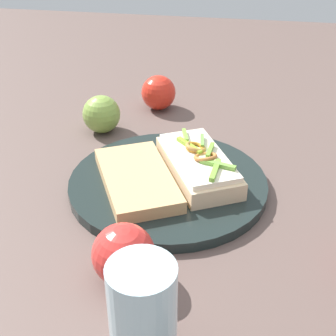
% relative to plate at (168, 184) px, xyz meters
% --- Properties ---
extents(ground_plane, '(2.00, 2.00, 0.00)m').
position_rel_plate_xyz_m(ground_plane, '(0.00, 0.00, -0.01)').
color(ground_plane, brown).
rests_on(ground_plane, ground).
extents(plate, '(0.30, 0.30, 0.02)m').
position_rel_plate_xyz_m(plate, '(0.00, 0.00, 0.00)').
color(plate, black).
rests_on(plate, ground_plane).
extents(sandwich, '(0.15, 0.19, 0.05)m').
position_rel_plate_xyz_m(sandwich, '(-0.04, -0.02, 0.03)').
color(sandwich, beige).
rests_on(sandwich, plate).
extents(bread_slice_side, '(0.16, 0.20, 0.02)m').
position_rel_plate_xyz_m(bread_slice_side, '(0.04, 0.02, 0.02)').
color(bread_slice_side, tan).
rests_on(bread_slice_side, plate).
extents(apple_0, '(0.10, 0.10, 0.07)m').
position_rel_plate_xyz_m(apple_0, '(0.07, -0.28, 0.03)').
color(apple_0, red).
rests_on(apple_0, ground_plane).
extents(apple_1, '(0.10, 0.10, 0.07)m').
position_rel_plate_xyz_m(apple_1, '(0.15, -0.16, 0.03)').
color(apple_1, olive).
rests_on(apple_1, ground_plane).
extents(apple_2, '(0.10, 0.10, 0.07)m').
position_rel_plate_xyz_m(apple_2, '(0.02, 0.20, 0.03)').
color(apple_2, red).
rests_on(apple_2, ground_plane).
extents(drinking_glass, '(0.07, 0.07, 0.11)m').
position_rel_plate_xyz_m(drinking_glass, '(-0.03, 0.29, 0.05)').
color(drinking_glass, silver).
rests_on(drinking_glass, ground_plane).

